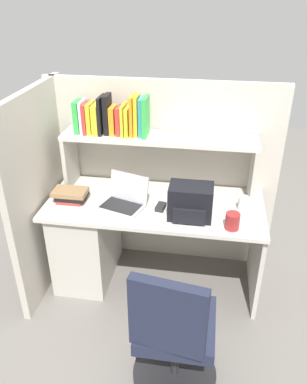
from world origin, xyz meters
TOP-DOWN VIEW (x-y plane):
  - ground_plane at (0.00, 0.00)m, footprint 8.00×8.00m
  - desk at (-0.39, 0.00)m, footprint 1.60×0.70m
  - cubicle_partition_rear at (0.00, 0.38)m, footprint 1.84×0.05m
  - cubicle_partition_left at (-0.85, -0.05)m, footprint 0.05×1.06m
  - overhead_hutch at (0.00, 0.20)m, footprint 1.44×0.28m
  - reference_books_on_shelf at (-0.34, 0.20)m, footprint 0.54×0.19m
  - laptop at (-0.21, -0.07)m, footprint 0.37×0.34m
  - backpack at (0.27, -0.15)m, footprint 0.30×0.23m
  - computer_mouse at (0.06, -0.07)m, footprint 0.08×0.11m
  - paper_cup at (0.64, 0.01)m, footprint 0.08×0.08m
  - snack_canister at (0.56, -0.25)m, footprint 0.10×0.10m
  - desk_book_stack at (-0.62, -0.06)m, footprint 0.25×0.18m
  - office_chair at (0.26, -0.92)m, footprint 0.52×0.52m

SIDE VIEW (x-z plane):
  - ground_plane at x=0.00m, z-range 0.00..0.00m
  - office_chair at x=0.26m, z-range -0.07..0.86m
  - desk at x=-0.39m, z-range 0.04..0.77m
  - computer_mouse at x=0.06m, z-range 0.73..0.76m
  - cubicle_partition_rear at x=0.00m, z-range 0.00..1.55m
  - cubicle_partition_left at x=-0.85m, z-range 0.00..1.55m
  - desk_book_stack at x=-0.62m, z-range 0.73..0.82m
  - laptop at x=-0.21m, z-range 0.67..0.89m
  - paper_cup at x=0.64m, z-range 0.73..0.83m
  - snack_canister at x=0.56m, z-range 0.73..0.84m
  - backpack at x=0.27m, z-range 0.73..0.97m
  - overhead_hutch at x=0.00m, z-range 0.86..1.31m
  - reference_books_on_shelf at x=-0.34m, z-range 1.16..1.45m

